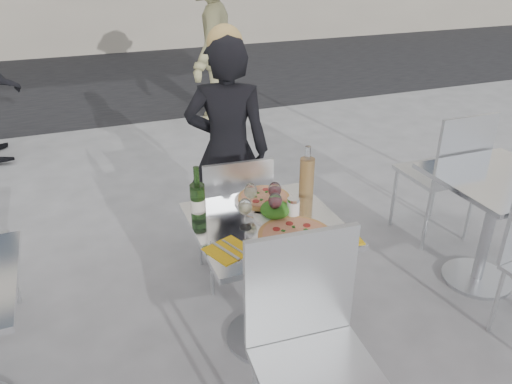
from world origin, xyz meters
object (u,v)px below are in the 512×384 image
object	(u,v)px
pedestrian_b	(208,40)
pizza_far	(264,199)
wineglass_white_a	(245,208)
wineglass_red_b	(275,191)
side_chair_rfar	(448,167)
sugar_shaker	(293,208)
chair_near	(311,340)
napkin_right	(340,237)
main_table	(266,258)
napkin_left	(229,250)
side_table_right	(493,208)
wineglass_white_b	(251,192)
pizza_near	(295,236)
wineglass_red_a	(275,202)
salad_plate	(275,211)
wine_bottle	(198,201)
woman_diner	(228,151)
carafe	(307,176)
chair_far	(234,211)

from	to	relation	value
pedestrian_b	pizza_far	xyz separation A→B (m)	(-0.77, -3.66, -0.20)
wineglass_white_a	wineglass_red_b	distance (m)	0.23
side_chair_rfar	sugar_shaker	size ratio (longest dim) A/B	9.29
chair_near	napkin_right	bearing A→B (deg)	53.64
main_table	napkin_left	world-z (taller)	napkin_left
side_table_right	wineglass_white_b	distance (m)	1.57
pizza_near	wineglass_red_a	xyz separation A→B (m)	(-0.03, 0.18, 0.10)
pizza_near	wineglass_red_a	bearing A→B (deg)	99.61
pizza_near	pizza_far	world-z (taller)	pizza_far
salad_plate	wineglass_red_a	bearing A→B (deg)	-114.59
wine_bottle	sugar_shaker	bearing A→B (deg)	-16.39
wineglass_white_b	wineglass_red_b	xyz separation A→B (m)	(0.12, -0.03, 0.00)
woman_diner	pedestrian_b	bearing A→B (deg)	-82.39
pedestrian_b	napkin_left	xyz separation A→B (m)	(-1.09, -4.05, -0.21)
pedestrian_b	wineglass_red_a	xyz separation A→B (m)	(-0.80, -3.88, -0.10)
wineglass_red_a	main_table	bearing A→B (deg)	178.04
salad_plate	napkin_left	size ratio (longest dim) A/B	0.94
chair_near	wineglass_white_b	distance (m)	0.86
woman_diner	salad_plate	size ratio (longest dim) A/B	6.89
wineglass_red_a	napkin_left	distance (m)	0.36
woman_diner	napkin_right	distance (m)	1.21
pedestrian_b	wineglass_red_b	world-z (taller)	pedestrian_b
main_table	wineglass_red_a	size ratio (longest dim) A/B	4.76
pizza_near	wine_bottle	distance (m)	0.51
side_chair_rfar	carafe	xyz separation A→B (m)	(-1.27, -0.32, 0.28)
salad_plate	wineglass_red_a	distance (m)	0.08
pedestrian_b	sugar_shaker	world-z (taller)	pedestrian_b
wineglass_red_b	woman_diner	bearing A→B (deg)	88.58
wineglass_red_b	side_chair_rfar	bearing A→B (deg)	15.06
carafe	napkin_right	size ratio (longest dim) A/B	1.45
side_chair_rfar	napkin_left	xyz separation A→B (m)	(-1.84, -0.68, 0.16)
wine_bottle	napkin_left	xyz separation A→B (m)	(0.05, -0.30, -0.11)
wineglass_white_b	wineglass_red_a	size ratio (longest dim) A/B	1.00
wineglass_red_a	wineglass_white_a	bearing A→B (deg)	-178.74
wineglass_white_b	napkin_left	bearing A→B (deg)	-125.83
pedestrian_b	wineglass_red_a	distance (m)	3.96
sugar_shaker	pizza_near	bearing A→B (deg)	-111.21
pedestrian_b	wineglass_white_a	xyz separation A→B (m)	(-0.95, -3.88, -0.10)
pizza_near	sugar_shaker	bearing A→B (deg)	68.79
main_table	pizza_far	world-z (taller)	pizza_far
side_table_right	wineglass_white_b	xyz separation A→B (m)	(-1.53, 0.14, 0.32)
carafe	wineglass_red_b	distance (m)	0.24
side_table_right	carafe	size ratio (longest dim) A/B	2.59
sugar_shaker	napkin_left	bearing A→B (deg)	-156.81
salad_plate	carafe	size ratio (longest dim) A/B	0.76
woman_diner	wineglass_white_a	size ratio (longest dim) A/B	9.63
salad_plate	carafe	distance (m)	0.31
main_table	napkin_right	xyz separation A→B (m)	(0.27, -0.25, 0.21)
chair_far	pizza_far	size ratio (longest dim) A/B	2.84
carafe	napkin_right	bearing A→B (deg)	-95.20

